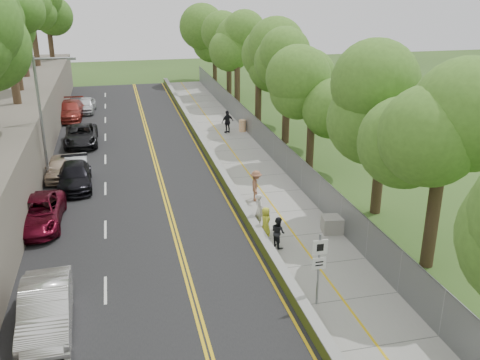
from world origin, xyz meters
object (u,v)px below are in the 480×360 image
at_px(concrete_block, 334,224).
at_px(person_far, 228,122).
at_px(car_1, 46,309).
at_px(painter_0, 266,221).
at_px(streetlight, 44,112).
at_px(construction_barrel, 242,126).
at_px(car_2, 38,213).
at_px(signpost, 319,262).

height_order(concrete_block, person_far, person_far).
distance_m(car_1, painter_0, 11.50).
bearing_deg(person_far, painter_0, 64.05).
height_order(streetlight, person_far, streetlight).
distance_m(construction_barrel, car_2, 21.81).
bearing_deg(car_1, streetlight, 91.88).
xyz_separation_m(streetlight, concrete_block, (14.76, -11.00, -4.18)).
bearing_deg(streetlight, person_far, 33.72).
bearing_deg(construction_barrel, car_2, -133.09).
distance_m(signpost, construction_barrel, 26.43).
relative_size(streetlight, concrete_block, 6.46).
bearing_deg(concrete_block, car_1, -158.95).
distance_m(streetlight, construction_barrel, 17.86).
height_order(streetlight, signpost, streetlight).
bearing_deg(person_far, car_2, 29.70).
bearing_deg(painter_0, car_2, 79.41).
distance_m(construction_barrel, person_far, 1.44).
xyz_separation_m(signpost, construction_barrel, (3.25, 26.19, -1.42)).
relative_size(car_1, car_2, 0.95).
bearing_deg(painter_0, signpost, -169.28).
xyz_separation_m(construction_barrel, person_far, (-1.34, -0.22, 0.47)).
bearing_deg(streetlight, concrete_block, -36.69).
bearing_deg(signpost, construction_barrel, 82.93).
height_order(car_2, person_far, person_far).
height_order(construction_barrel, car_1, car_1).
distance_m(streetlight, signpost, 20.72).
xyz_separation_m(streetlight, signpost, (11.51, -17.02, -2.68)).
distance_m(signpost, car_1, 10.40).
relative_size(signpost, construction_barrel, 3.15).
bearing_deg(person_far, car_1, 44.60).
distance_m(streetlight, painter_0, 15.89).
bearing_deg(car_1, painter_0, 27.04).
height_order(streetlight, car_1, streetlight).
bearing_deg(signpost, streetlight, 124.08).
bearing_deg(painter_0, car_1, 127.43).
xyz_separation_m(car_1, person_far, (12.22, 25.18, 0.13)).
bearing_deg(concrete_block, streetlight, 143.31).
relative_size(construction_barrel, car_2, 0.18).
bearing_deg(car_2, painter_0, -17.33).
distance_m(signpost, concrete_block, 7.00).
height_order(streetlight, painter_0, streetlight).
xyz_separation_m(car_1, car_2, (-1.33, 9.47, -0.09)).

